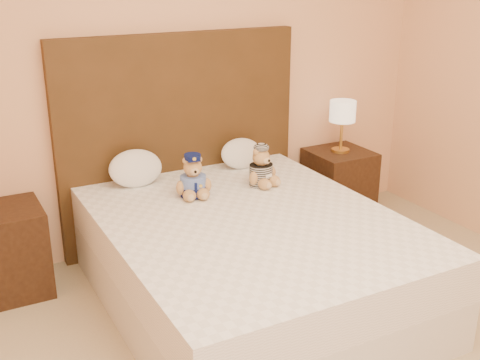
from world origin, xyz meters
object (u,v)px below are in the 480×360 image
at_px(nightstand_left, 7,251).
at_px(nightstand_right, 338,184).
at_px(lamp, 343,114).
at_px(bed, 250,260).
at_px(pillow_left, 136,167).
at_px(teddy_police, 193,176).
at_px(pillow_right, 241,152).
at_px(teddy_prisoner, 261,166).

relative_size(nightstand_left, nightstand_right, 1.00).
relative_size(nightstand_right, lamp, 1.38).
bearing_deg(lamp, bed, -147.38).
bearing_deg(nightstand_left, pillow_left, 2.02).
distance_m(bed, nightstand_right, 1.48).
distance_m(teddy_police, pillow_right, 0.65).
distance_m(teddy_police, pillow_left, 0.44).
bearing_deg(teddy_prisoner, nightstand_right, 6.19).
xyz_separation_m(bed, pillow_left, (-0.40, 0.83, 0.40)).
distance_m(nightstand_right, pillow_right, 0.94).
bearing_deg(bed, pillow_left, 115.62).
distance_m(bed, nightstand_left, 1.48).
bearing_deg(pillow_right, nightstand_right, -2.00).
bearing_deg(nightstand_left, lamp, 0.00).
distance_m(nightstand_right, teddy_prisoner, 1.07).
xyz_separation_m(teddy_police, pillow_left, (-0.25, 0.37, -0.01)).
bearing_deg(teddy_police, nightstand_left, 173.66).
distance_m(nightstand_left, pillow_right, 1.68).
bearing_deg(nightstand_right, nightstand_left, 180.00).
relative_size(nightstand_left, pillow_left, 1.53).
distance_m(nightstand_left, pillow_left, 0.94).
xyz_separation_m(bed, nightstand_left, (-1.25, 0.80, -0.00)).
xyz_separation_m(nightstand_left, teddy_police, (1.10, -0.34, 0.41)).
height_order(nightstand_right, pillow_right, pillow_right).
bearing_deg(lamp, teddy_prisoner, -158.73).
distance_m(nightstand_left, teddy_prisoner, 1.67).
relative_size(lamp, pillow_left, 1.11).
height_order(teddy_prisoner, pillow_left, teddy_prisoner).
bearing_deg(pillow_left, nightstand_left, -177.98).
relative_size(lamp, teddy_prisoner, 1.52).
height_order(nightstand_left, lamp, lamp).
relative_size(bed, lamp, 5.00).
bearing_deg(bed, lamp, 32.62).
bearing_deg(nightstand_left, nightstand_right, 0.00).
height_order(bed, teddy_police, teddy_police).
height_order(nightstand_right, pillow_left, pillow_left).
xyz_separation_m(lamp, teddy_police, (-1.40, -0.34, -0.16)).
distance_m(nightstand_right, pillow_left, 1.70).
height_order(nightstand_left, nightstand_right, same).
bearing_deg(bed, pillow_right, 64.87).
height_order(nightstand_right, lamp, lamp).
bearing_deg(nightstand_right, teddy_prisoner, -158.73).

